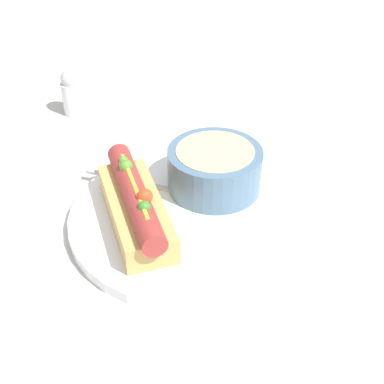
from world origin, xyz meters
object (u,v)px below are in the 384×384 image
at_px(spoon, 180,191).
at_px(drinking_glass, 4,154).
at_px(salt_shaker, 72,92).
at_px(hot_dog, 136,206).
at_px(soup_bowl, 215,167).

height_order(spoon, drinking_glass, drinking_glass).
distance_m(spoon, salt_shaker, 0.29).
xyz_separation_m(hot_dog, drinking_glass, (-0.17, -0.10, 0.01)).
bearing_deg(drinking_glass, salt_shaker, 136.25).
relative_size(drinking_glass, salt_shaker, 1.28).
distance_m(hot_dog, drinking_glass, 0.20).
bearing_deg(drinking_glass, hot_dog, 31.74).
distance_m(soup_bowl, salt_shaker, 0.31).
bearing_deg(soup_bowl, spoon, -100.86).
relative_size(spoon, drinking_glass, 1.53).
xyz_separation_m(hot_dog, spoon, (-0.02, 0.07, -0.02)).
height_order(hot_dog, drinking_glass, drinking_glass).
height_order(soup_bowl, salt_shaker, salt_shaker).
relative_size(hot_dog, salt_shaker, 2.43).
bearing_deg(hot_dog, spoon, 121.39).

